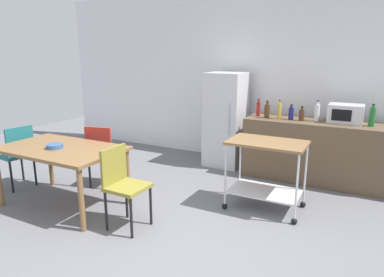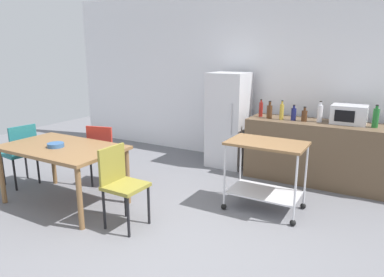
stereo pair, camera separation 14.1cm
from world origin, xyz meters
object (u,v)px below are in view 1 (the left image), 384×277
Objects in this scene: fruit_bowl at (55,146)px; dining_table at (61,154)px; bottle_olive_oil at (267,111)px; kitchen_cart at (266,164)px; chair_olive at (123,182)px; bottle_wine at (291,113)px; bottle_vinegar at (279,111)px; chair_teal at (17,152)px; bottle_soy_sauce at (258,109)px; bottle_sesame_oil at (372,117)px; microwave at (346,114)px; chair_red at (103,151)px; bottle_soda at (317,112)px; bottle_sparkling_water at (302,115)px; refrigerator at (226,120)px.

dining_table is at bearing 66.00° from fruit_bowl.
kitchen_cart is at bearing -73.36° from bottle_olive_oil.
bottle_wine is (1.23, 2.39, 0.48)m from chair_olive.
bottle_vinegar is at bearing 98.33° from kitchen_cart.
chair_teal is 3.65m from bottle_olive_oil.
bottle_sesame_oil is at bearing -0.94° from bottle_soy_sauce.
bottle_wine reaches higher than chair_olive.
microwave is 3.91m from fruit_bowl.
bottle_vinegar reaches higher than dining_table.
chair_red is 3.70m from bottle_sesame_oil.
chair_teal is 2.96× the size of bottle_soda.
bottle_soda reaches higher than bottle_soy_sauce.
bottle_vinegar is at bearing -172.97° from bottle_wine.
chair_teal is 4.21× the size of bottle_sparkling_water.
chair_teal is at bearing -140.68° from bottle_soy_sauce.
bottle_olive_oil reaches higher than fruit_bowl.
bottle_vinegar is 0.17m from bottle_wine.
chair_olive is at bearing -1.62° from fruit_bowl.
kitchen_cart is 3.40× the size of bottle_soy_sauce.
bottle_wine is 0.36m from bottle_soda.
bottle_wine is 1.06m from bottle_sesame_oil.
bottle_soy_sauce reaches higher than dining_table.
bottle_sparkling_water is 3.39m from fruit_bowl.
kitchen_cart is at bearing -81.67° from bottle_vinegar.
microwave is at bearing 7.80° from bottle_olive_oil.
bottle_olive_oil reaches higher than dining_table.
fruit_bowl is at bearing -114.00° from dining_table.
refrigerator is at bearing 171.74° from bottle_wine.
bottle_sesame_oil reaches higher than bottle_soy_sauce.
refrigerator is at bearing 167.02° from bottle_olive_oil.
chair_red is 4.51× the size of fruit_bowl.
bottle_olive_oil is at bearing 134.39° from chair_teal.
bottle_vinegar is (2.07, 2.28, 0.35)m from dining_table.
microwave reaches higher than fruit_bowl.
bottle_vinegar is 1.24× the size of bottle_wine.
bottle_vinegar is (0.35, -0.08, 0.01)m from bottle_soy_sauce.
bottle_sparkling_water reaches higher than kitchen_cart.
bottle_sparkling_water is at bearing -167.62° from microwave.
bottle_sparkling_water is (0.32, 0.03, -0.04)m from bottle_vinegar.
bottle_olive_oil is 1.15× the size of bottle_wine.
refrigerator is 5.79× the size of bottle_soy_sauce.
chair_teal is at bearing 85.21° from chair_olive.
kitchen_cart is 1.61m from microwave.
kitchen_cart reaches higher than dining_table.
refrigerator is 7.33× the size of bottle_sparkling_water.
bottle_soy_sauce reaches higher than bottle_wine.
bottle_olive_oil is (1.88, 2.29, 0.34)m from dining_table.
fruit_bowl is at bearing 89.54° from chair_olive.
refrigerator is at bearing 65.10° from dining_table.
fruit_bowl is at bearing 87.15° from chair_teal.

